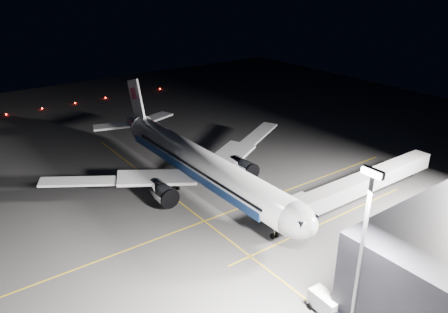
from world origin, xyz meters
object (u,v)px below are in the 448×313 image
floodlight_mast_south (363,242)px  baggage_tug (201,155)px  service_truck (328,305)px  safety_cone_a (237,194)px  airliner (198,162)px  safety_cone_c (218,179)px  jet_bridge (360,184)px  safety_cone_b (246,163)px

floodlight_mast_south → baggage_tug: floodlight_mast_south is taller
service_truck → baggage_tug: size_ratio=1.75×
baggage_tug → safety_cone_a: 18.89m
floodlight_mast_south → baggage_tug: bearing=165.0°
service_truck → safety_cone_a: (-30.51, 9.92, -1.14)m
baggage_tug → safety_cone_a: (18.45, -3.99, -0.56)m
floodlight_mast_south → service_truck: 11.50m
airliner → baggage_tug: airliner is taller
baggage_tug → service_truck: bearing=-36.1°
floodlight_mast_south → safety_cone_a: floodlight_mast_south is taller
safety_cone_a → safety_cone_c: (-7.30, 0.74, -0.01)m
service_truck → safety_cone_c: size_ratio=10.10×
jet_bridge → safety_cone_a: 21.73m
baggage_tug → safety_cone_b: bearing=14.9°
safety_cone_c → floodlight_mast_south: bearing=-14.6°
airliner → safety_cone_a: size_ratio=113.21×
floodlight_mast_south → service_truck: floodlight_mast_south is taller
safety_cone_a → safety_cone_b: 14.09m
safety_cone_a → safety_cone_c: safety_cone_a is taller
jet_bridge → safety_cone_a: size_ratio=63.35×
airliner → baggage_tug: (-11.38, 7.99, -4.34)m
floodlight_mast_south → airliner: bearing=171.7°
airliner → safety_cone_c: 6.83m
airliner → safety_cone_b: 15.08m
baggage_tug → safety_cone_b: baggage_tug is taller
safety_cone_b → safety_cone_c: size_ratio=1.32×
floodlight_mast_south → baggage_tug: 55.51m
jet_bridge → airliner: bearing=-142.0°
jet_bridge → baggage_tug: (-34.45, -10.06, -3.75)m
jet_bridge → safety_cone_b: size_ratio=50.14×
jet_bridge → safety_cone_a: (-16.00, -14.06, -4.31)m
airliner → safety_cone_a: 9.49m
jet_bridge → baggage_tug: 36.09m
jet_bridge → baggage_tug: bearing=-163.7°
safety_cone_b → service_truck: bearing=-26.2°
floodlight_mast_south → safety_cone_c: floodlight_mast_south is taller
safety_cone_b → floodlight_mast_south: bearing=-24.5°
baggage_tug → safety_cone_a: size_ratio=5.52×
floodlight_mast_south → safety_cone_c: 44.36m
baggage_tug → safety_cone_a: baggage_tug is taller
floodlight_mast_south → safety_cone_b: floodlight_mast_south is taller
safety_cone_c → safety_cone_a: bearing=-5.8°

